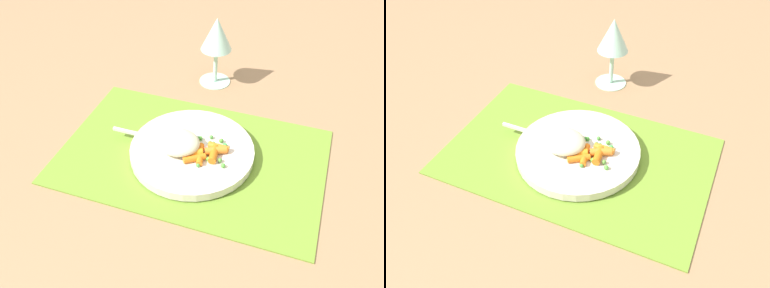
% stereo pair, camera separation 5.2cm
% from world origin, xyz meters
% --- Properties ---
extents(ground_plane, '(2.40, 2.40, 0.00)m').
position_xyz_m(ground_plane, '(0.00, 0.00, 0.00)').
color(ground_plane, '#997551').
extents(placemat, '(0.51, 0.33, 0.01)m').
position_xyz_m(placemat, '(0.00, 0.00, 0.00)').
color(placemat, olive).
rests_on(placemat, ground_plane).
extents(plate, '(0.24, 0.24, 0.02)m').
position_xyz_m(plate, '(0.00, 0.00, 0.01)').
color(plate, silver).
rests_on(plate, placemat).
extents(rice_mound, '(0.09, 0.07, 0.03)m').
position_xyz_m(rice_mound, '(-0.03, -0.01, 0.04)').
color(rice_mound, beige).
rests_on(rice_mound, plate).
extents(carrot_portion, '(0.08, 0.07, 0.02)m').
position_xyz_m(carrot_portion, '(0.03, -0.01, 0.03)').
color(carrot_portion, orange).
rests_on(carrot_portion, plate).
extents(pea_scatter, '(0.07, 0.09, 0.01)m').
position_xyz_m(pea_scatter, '(0.04, 0.01, 0.03)').
color(pea_scatter, green).
rests_on(pea_scatter, plate).
extents(fork, '(0.21, 0.02, 0.01)m').
position_xyz_m(fork, '(-0.04, 0.00, 0.03)').
color(fork, silver).
rests_on(fork, plate).
extents(wine_glass, '(0.07, 0.07, 0.16)m').
position_xyz_m(wine_glass, '(-0.03, 0.27, 0.12)').
color(wine_glass, '#B2E0CC').
rests_on(wine_glass, ground_plane).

